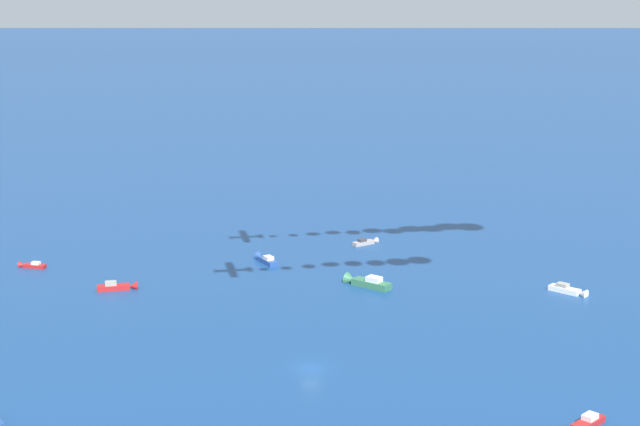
% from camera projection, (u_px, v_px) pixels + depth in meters
% --- Properties ---
extents(ground_plane, '(2000.00, 2000.00, 0.00)m').
position_uv_depth(ground_plane, '(311.00, 368.00, 131.19)').
color(ground_plane, navy).
extents(motorboat_far_stbd, '(6.27, 5.12, 1.89)m').
position_uv_depth(motorboat_far_stbd, '(570.00, 290.00, 162.19)').
color(motorboat_far_stbd, white).
rests_on(motorboat_far_stbd, ground_plane).
extents(motorboat_offshore, '(3.29, 5.60, 1.58)m').
position_uv_depth(motorboat_offshore, '(367.00, 242.00, 192.06)').
color(motorboat_offshore, '#9E9993').
rests_on(motorboat_offshore, ground_plane).
extents(motorboat_ahead, '(3.48, 5.08, 1.47)m').
position_uv_depth(motorboat_ahead, '(31.00, 265.00, 176.62)').
color(motorboat_ahead, '#B21E1E').
rests_on(motorboat_ahead, ground_plane).
extents(motorboat_mid_cluster, '(1.73, 6.59, 1.91)m').
position_uv_depth(motorboat_mid_cluster, '(119.00, 287.00, 164.17)').
color(motorboat_mid_cluster, '#B21E1E').
rests_on(motorboat_mid_cluster, ground_plane).
extents(motorboat_outer_ring_c, '(4.70, 6.19, 1.82)m').
position_uv_depth(motorboat_outer_ring_c, '(584.00, 425.00, 113.54)').
color(motorboat_outer_ring_c, '#B21E1E').
rests_on(motorboat_outer_ring_c, ground_plane).
extents(motorboat_outer_ring_d, '(7.95, 7.14, 2.47)m').
position_uv_depth(motorboat_outer_ring_d, '(366.00, 282.00, 166.07)').
color(motorboat_outer_ring_d, '#33704C').
rests_on(motorboat_outer_ring_d, ground_plane).
extents(motorboat_outer_ring_e, '(6.72, 3.46, 1.89)m').
position_uv_depth(motorboat_outer_ring_e, '(265.00, 260.00, 179.87)').
color(motorboat_outer_ring_e, '#23478C').
rests_on(motorboat_outer_ring_e, ground_plane).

